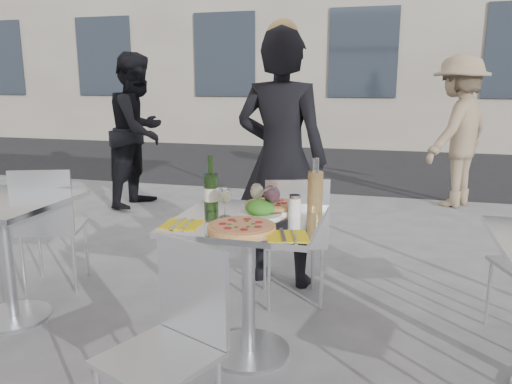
% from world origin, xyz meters
% --- Properties ---
extents(ground, '(80.00, 80.00, 0.00)m').
position_xyz_m(ground, '(0.00, 0.00, 0.00)').
color(ground, '#5E5E61').
extents(street_asphalt, '(24.00, 5.00, 0.00)m').
position_xyz_m(street_asphalt, '(0.00, 6.50, 0.00)').
color(street_asphalt, black).
rests_on(street_asphalt, ground).
extents(main_table, '(0.72, 0.72, 0.75)m').
position_xyz_m(main_table, '(0.00, 0.00, 0.54)').
color(main_table, '#B7BABF').
rests_on(main_table, ground).
extents(side_table_left, '(0.72, 0.72, 0.75)m').
position_xyz_m(side_table_left, '(-1.50, 0.00, 0.54)').
color(side_table_left, '#B7BABF').
rests_on(side_table_left, ground).
extents(chair_far, '(0.49, 0.50, 0.85)m').
position_xyz_m(chair_far, '(0.12, 0.63, 0.50)').
color(chair_far, silver).
rests_on(chair_far, ground).
extents(chair_near, '(0.49, 0.50, 0.82)m').
position_xyz_m(chair_near, '(-0.09, -0.72, 0.48)').
color(chair_near, silver).
rests_on(chair_near, ground).
extents(side_chair_lfar, '(0.51, 0.51, 0.86)m').
position_xyz_m(side_chair_lfar, '(-1.53, 0.44, 0.51)').
color(side_chair_lfar, silver).
rests_on(side_chair_lfar, ground).
extents(woman_diner, '(0.69, 0.49, 1.77)m').
position_xyz_m(woman_diner, '(-0.06, 1.02, 0.89)').
color(woman_diner, black).
rests_on(woman_diner, ground).
extents(pedestrian_a, '(0.72, 0.89, 1.74)m').
position_xyz_m(pedestrian_a, '(-2.13, 2.83, 0.87)').
color(pedestrian_a, black).
rests_on(pedestrian_a, ground).
extents(pedestrian_b, '(1.13, 1.28, 1.72)m').
position_xyz_m(pedestrian_b, '(1.39, 3.79, 0.86)').
color(pedestrian_b, '#8B7559').
rests_on(pedestrian_b, ground).
extents(pizza_near, '(0.32, 0.32, 0.02)m').
position_xyz_m(pizza_near, '(0.02, -0.19, 0.76)').
color(pizza_near, '#DB9E55').
rests_on(pizza_near, main_table).
extents(pizza_far, '(0.31, 0.31, 0.03)m').
position_xyz_m(pizza_far, '(0.06, 0.21, 0.77)').
color(pizza_far, white).
rests_on(pizza_far, main_table).
extents(salad_plate, '(0.22, 0.22, 0.09)m').
position_xyz_m(salad_plate, '(0.05, 0.05, 0.79)').
color(salad_plate, white).
rests_on(salad_plate, main_table).
extents(wine_bottle, '(0.07, 0.07, 0.29)m').
position_xyz_m(wine_bottle, '(-0.22, 0.08, 0.86)').
color(wine_bottle, '#2F541F').
rests_on(wine_bottle, main_table).
extents(carafe, '(0.08, 0.08, 0.29)m').
position_xyz_m(carafe, '(0.31, 0.17, 0.87)').
color(carafe, tan).
rests_on(carafe, main_table).
extents(sugar_shaker, '(0.06, 0.06, 0.11)m').
position_xyz_m(sugar_shaker, '(0.22, 0.10, 0.80)').
color(sugar_shaker, white).
rests_on(sugar_shaker, main_table).
extents(wineglass_white_a, '(0.07, 0.07, 0.16)m').
position_xyz_m(wineglass_white_a, '(-0.12, -0.02, 0.86)').
color(wineglass_white_a, white).
rests_on(wineglass_white_a, main_table).
extents(wineglass_white_b, '(0.07, 0.07, 0.16)m').
position_xyz_m(wineglass_white_b, '(0.02, 0.10, 0.86)').
color(wineglass_white_b, white).
rests_on(wineglass_white_b, main_table).
extents(wineglass_red_a, '(0.07, 0.07, 0.16)m').
position_xyz_m(wineglass_red_a, '(0.12, 0.04, 0.86)').
color(wineglass_red_a, white).
rests_on(wineglass_red_a, main_table).
extents(wineglass_red_b, '(0.07, 0.07, 0.16)m').
position_xyz_m(wineglass_red_b, '(0.10, 0.07, 0.86)').
color(wineglass_red_b, white).
rests_on(wineglass_red_b, main_table).
extents(napkin_left, '(0.19, 0.20, 0.01)m').
position_xyz_m(napkin_left, '(-0.27, -0.21, 0.75)').
color(napkin_left, yellow).
rests_on(napkin_left, main_table).
extents(napkin_right, '(0.22, 0.22, 0.01)m').
position_xyz_m(napkin_right, '(0.25, -0.26, 0.75)').
color(napkin_right, yellow).
rests_on(napkin_right, main_table).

